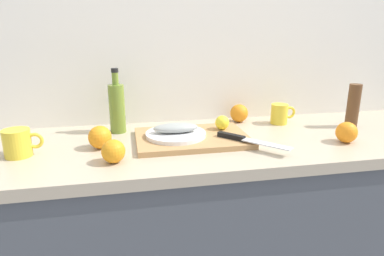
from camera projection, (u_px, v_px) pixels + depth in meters
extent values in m
cube|color=white|center=(208.00, 43.00, 1.52)|extent=(3.20, 0.05, 2.50)
cube|color=#4C5159|center=(223.00, 242.00, 1.45)|extent=(2.00, 0.58, 0.86)
cube|color=#B7A88E|center=(226.00, 144.00, 1.33)|extent=(2.00, 0.60, 0.04)
cube|color=tan|center=(192.00, 138.00, 1.30)|extent=(0.43, 0.30, 0.02)
cylinder|color=white|center=(176.00, 134.00, 1.29)|extent=(0.23, 0.23, 0.01)
ellipsoid|color=#999E99|center=(176.00, 128.00, 1.28)|extent=(0.17, 0.07, 0.04)
cube|color=silver|center=(267.00, 144.00, 1.18)|extent=(0.15, 0.16, 0.00)
cube|color=black|center=(231.00, 136.00, 1.26)|extent=(0.09, 0.10, 0.02)
sphere|color=yellow|center=(222.00, 123.00, 1.37)|extent=(0.06, 0.06, 0.06)
cylinder|color=olive|center=(117.00, 109.00, 1.38)|extent=(0.06, 0.06, 0.20)
cylinder|color=olive|center=(115.00, 79.00, 1.34)|extent=(0.03, 0.03, 0.05)
cylinder|color=black|center=(115.00, 70.00, 1.34)|extent=(0.03, 0.03, 0.02)
cylinder|color=yellow|center=(279.00, 114.00, 1.52)|extent=(0.07, 0.07, 0.09)
torus|color=yellow|center=(289.00, 112.00, 1.53)|extent=(0.06, 0.01, 0.06)
cylinder|color=yellow|center=(17.00, 143.00, 1.13)|extent=(0.09, 0.09, 0.09)
torus|color=yellow|center=(35.00, 141.00, 1.14)|extent=(0.06, 0.01, 0.06)
sphere|color=orange|center=(113.00, 151.00, 1.08)|extent=(0.08, 0.08, 0.08)
sphere|color=orange|center=(100.00, 137.00, 1.21)|extent=(0.08, 0.08, 0.08)
sphere|color=orange|center=(346.00, 132.00, 1.27)|extent=(0.08, 0.08, 0.08)
sphere|color=orange|center=(239.00, 113.00, 1.55)|extent=(0.08, 0.08, 0.08)
cylinder|color=brown|center=(353.00, 106.00, 1.45)|extent=(0.05, 0.05, 0.19)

